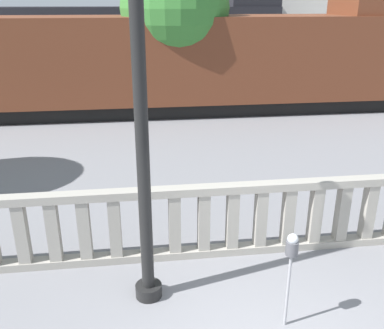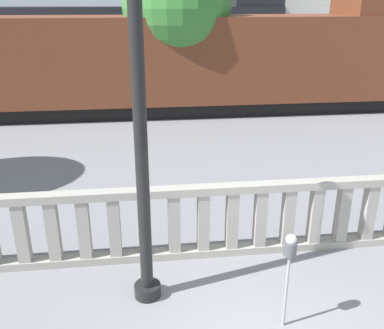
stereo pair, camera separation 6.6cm
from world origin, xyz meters
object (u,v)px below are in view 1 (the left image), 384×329
lamppost (143,152)px  parking_meter (291,253)px  train_far (82,39)px  train_near (165,63)px  tree_left (175,8)px

lamppost → parking_meter: bearing=-25.2°
parking_meter → train_far: (-5.05, 23.19, 0.84)m
train_near → tree_left: size_ratio=3.37×
train_far → tree_left: 11.83m
parking_meter → tree_left: (-0.32, 12.53, 2.81)m
train_far → lamppost: bearing=-81.9°
train_near → lamppost: bearing=-95.6°
lamppost → tree_left: 11.86m
lamppost → parking_meter: (1.88, -0.89, -1.19)m
train_near → parking_meter: bearing=-86.5°
train_far → train_near: bearing=-68.2°
parking_meter → tree_left: tree_left is taller
train_near → tree_left: 2.08m
tree_left → train_far: bearing=113.9°
parking_meter → lamppost: bearing=154.8°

